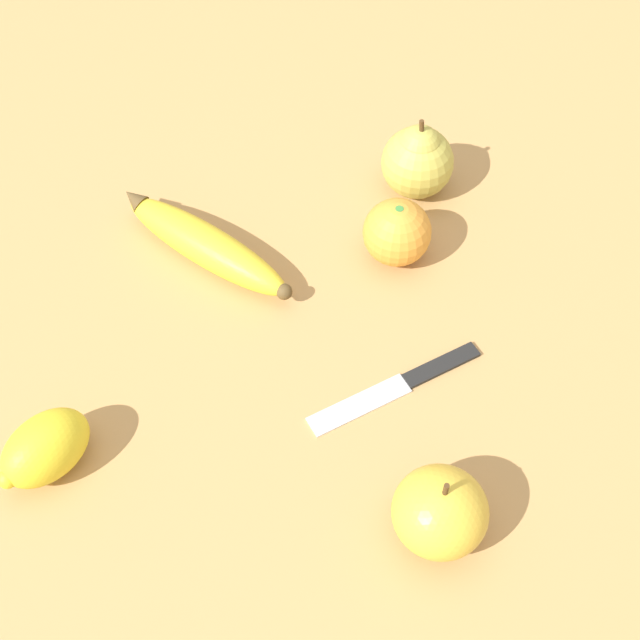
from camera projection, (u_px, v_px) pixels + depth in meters
ground_plane at (321, 362)px, 0.84m from camera, size 3.00×3.00×0.00m
banana at (205, 244)px, 0.90m from camera, size 0.07×0.22×0.04m
orange at (399, 233)px, 0.89m from camera, size 0.07×0.07×0.07m
pear at (418, 160)px, 0.94m from camera, size 0.08×0.08×0.10m
apple at (440, 512)px, 0.72m from camera, size 0.08×0.08×0.08m
lemon at (45, 448)px, 0.76m from camera, size 0.09×0.07×0.06m
paring_knife at (402, 383)px, 0.83m from camera, size 0.16×0.11×0.01m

